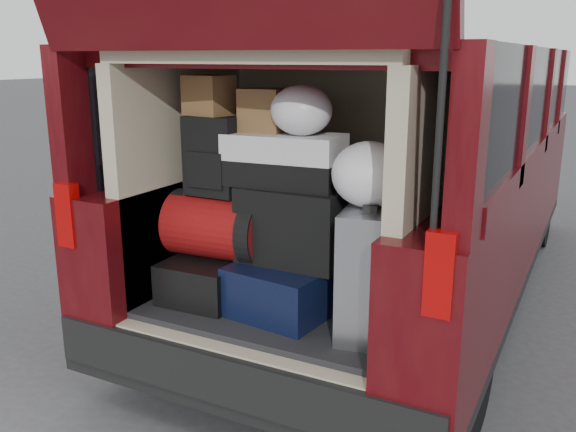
% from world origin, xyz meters
% --- Properties ---
extents(ground, '(80.00, 80.00, 0.00)m').
position_xyz_m(ground, '(0.00, 0.00, 0.00)').
color(ground, '#373639').
rests_on(ground, ground).
extents(minivan, '(1.90, 5.35, 2.77)m').
position_xyz_m(minivan, '(0.00, 1.86, 0.91)').
color(minivan, black).
rests_on(minivan, ground).
extents(load_floor, '(1.24, 1.05, 0.55)m').
position_xyz_m(load_floor, '(0.00, 0.28, 0.28)').
color(load_floor, black).
rests_on(load_floor, ground).
extents(black_hardshell, '(0.39, 0.52, 0.20)m').
position_xyz_m(black_hardshell, '(-0.38, 0.13, 0.65)').
color(black_hardshell, black).
rests_on(black_hardshell, load_floor).
extents(navy_hardshell, '(0.50, 0.59, 0.24)m').
position_xyz_m(navy_hardshell, '(0.05, 0.15, 0.67)').
color(navy_hardshell, black).
rests_on(navy_hardshell, load_floor).
extents(silver_roller, '(0.29, 0.41, 0.57)m').
position_xyz_m(silver_roller, '(0.48, 0.07, 0.83)').
color(silver_roller, white).
rests_on(silver_roller, load_floor).
extents(red_duffel, '(0.51, 0.35, 0.32)m').
position_xyz_m(red_duffel, '(-0.34, 0.14, 0.92)').
color(red_duffel, maroon).
rests_on(red_duffel, black_hardshell).
extents(black_soft_case, '(0.50, 0.31, 0.36)m').
position_xyz_m(black_soft_case, '(0.06, 0.17, 0.96)').
color(black_soft_case, black).
rests_on(black_soft_case, navy_hardshell).
extents(backpack, '(0.27, 0.16, 0.38)m').
position_xyz_m(backpack, '(-0.36, 0.13, 1.27)').
color(backpack, black).
rests_on(backpack, red_duffel).
extents(twotone_duffel, '(0.55, 0.31, 0.24)m').
position_xyz_m(twotone_duffel, '(-0.01, 0.20, 1.26)').
color(twotone_duffel, silver).
rests_on(twotone_duffel, black_soft_case).
extents(grocery_sack_lower, '(0.23, 0.20, 0.19)m').
position_xyz_m(grocery_sack_lower, '(-0.40, 0.17, 1.55)').
color(grocery_sack_lower, brown).
rests_on(grocery_sack_lower, backpack).
extents(grocery_sack_upper, '(0.21, 0.18, 0.20)m').
position_xyz_m(grocery_sack_upper, '(-0.13, 0.22, 1.49)').
color(grocery_sack_upper, brown).
rests_on(grocery_sack_upper, twotone_duffel).
extents(plastic_bag_center, '(0.31, 0.29, 0.22)m').
position_xyz_m(plastic_bag_center, '(0.09, 0.18, 1.50)').
color(plastic_bag_center, white).
rests_on(plastic_bag_center, twotone_duffel).
extents(plastic_bag_right, '(0.36, 0.34, 0.28)m').
position_xyz_m(plastic_bag_right, '(0.45, 0.09, 1.25)').
color(plastic_bag_right, white).
rests_on(plastic_bag_right, silver_roller).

